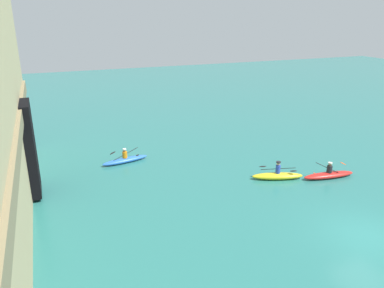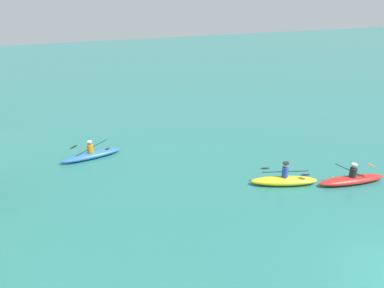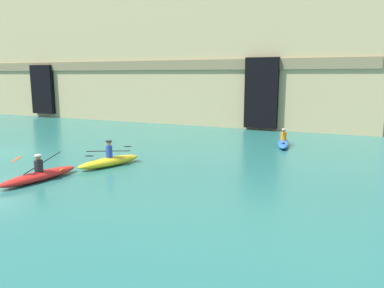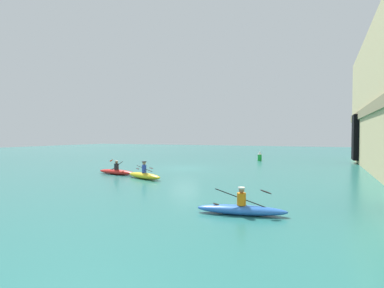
# 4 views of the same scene
# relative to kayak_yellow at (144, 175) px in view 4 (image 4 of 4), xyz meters

# --- Properties ---
(ground_plane) EXTENTS (120.00, 120.00, 0.00)m
(ground_plane) POSITION_rel_kayak_yellow_xyz_m (-7.05, -0.30, -0.25)
(ground_plane) COLOR #28706B
(kayak_yellow) EXTENTS (1.73, 3.28, 1.19)m
(kayak_yellow) POSITION_rel_kayak_yellow_xyz_m (0.00, 0.00, 0.00)
(kayak_yellow) COLOR yellow
(kayak_yellow) RESTS_ON ground
(kayak_blue) EXTENTS (1.23, 3.40, 1.03)m
(kayak_blue) POSITION_rel_kayak_yellow_xyz_m (6.34, 8.35, -0.03)
(kayak_blue) COLOR blue
(kayak_blue) RESTS_ON ground
(kayak_red) EXTENTS (1.16, 3.55, 1.11)m
(kayak_red) POSITION_rel_kayak_yellow_xyz_m (-1.07, -3.14, -0.03)
(kayak_red) COLOR red
(kayak_red) RESTS_ON ground
(marker_buoy) EXTENTS (0.46, 0.46, 1.13)m
(marker_buoy) POSITION_rel_kayak_yellow_xyz_m (-17.59, 4.35, 0.28)
(marker_buoy) COLOR green
(marker_buoy) RESTS_ON ground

